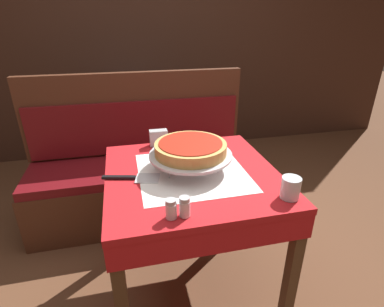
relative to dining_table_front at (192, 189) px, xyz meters
name	(u,v)px	position (x,y,z in m)	size (l,w,h in m)	color
ground_plane	(192,286)	(0.00, 0.00, -0.65)	(14.00, 14.00, 0.00)	brown
dining_table_front	(192,189)	(0.00, 0.00, 0.00)	(0.80, 0.80, 0.75)	red
dining_table_rear	(134,107)	(-0.19, 1.60, -0.02)	(0.67, 0.67, 0.75)	#194799
booth_bench	(142,178)	(-0.20, 0.79, -0.34)	(1.60, 0.51, 1.06)	#4C2819
back_wall_panel	(146,40)	(0.00, 2.06, 0.55)	(6.00, 0.04, 2.40)	#3D2319
pizza_pan_stand	(191,155)	(0.00, 0.03, 0.17)	(0.39, 0.39, 0.08)	#ADADB2
deep_dish_pizza	(191,148)	(0.00, 0.03, 0.20)	(0.34, 0.34, 0.06)	tan
pizza_server	(133,178)	(-0.28, 0.00, 0.10)	(0.26, 0.11, 0.01)	#BCBCC1
water_glass_near	(290,188)	(0.33, -0.31, 0.14)	(0.08, 0.08, 0.09)	silver
salt_shaker	(171,209)	(-0.16, -0.33, 0.13)	(0.04, 0.04, 0.08)	silver
pepper_shaker	(185,207)	(-0.11, -0.33, 0.13)	(0.04, 0.04, 0.08)	silver
napkin_holder	(159,138)	(-0.11, 0.36, 0.14)	(0.10, 0.05, 0.09)	#B2B2B7
condiment_caddy	(139,90)	(-0.13, 1.61, 0.14)	(0.13, 0.13, 0.16)	black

